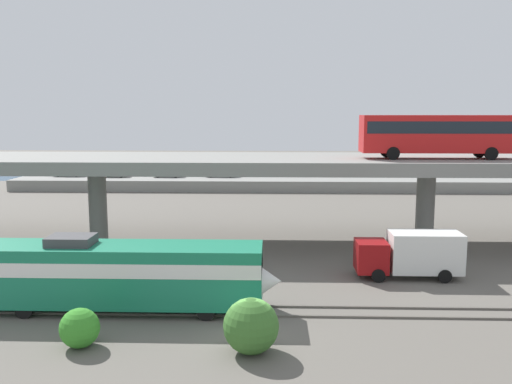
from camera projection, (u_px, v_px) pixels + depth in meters
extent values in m
plane|color=#605B54|center=(249.00, 343.00, 25.61)|extent=(260.00, 260.00, 0.00)
cube|color=#59544C|center=(252.00, 316.00, 28.84)|extent=(110.00, 0.12, 0.12)
cube|color=#59544C|center=(253.00, 306.00, 30.28)|extent=(110.00, 0.12, 0.12)
cube|color=#197A56|center=(121.00, 274.00, 29.50)|extent=(15.43, 3.00, 3.20)
cube|color=white|center=(120.00, 264.00, 29.41)|extent=(15.43, 3.04, 0.77)
cone|color=white|center=(262.00, 281.00, 29.29)|extent=(2.10, 2.85, 2.85)
cube|color=black|center=(233.00, 259.00, 29.17)|extent=(2.10, 2.70, 1.02)
cube|color=#3F3F42|center=(71.00, 240.00, 29.31)|extent=(2.40, 1.80, 0.50)
cylinder|color=black|center=(212.00, 295.00, 30.91)|extent=(0.96, 0.18, 0.96)
cylinder|color=black|center=(206.00, 312.00, 28.24)|extent=(0.96, 0.18, 0.96)
cylinder|color=black|center=(45.00, 293.00, 31.22)|extent=(0.96, 0.18, 0.96)
cylinder|color=black|center=(24.00, 310.00, 28.55)|extent=(0.96, 0.18, 0.96)
cube|color=gray|center=(260.00, 163.00, 44.42)|extent=(96.00, 10.85, 1.03)
cylinder|color=gray|center=(98.00, 205.00, 45.38)|extent=(1.50, 1.50, 6.15)
cylinder|color=gray|center=(425.00, 207.00, 44.50)|extent=(1.50, 1.50, 6.15)
cube|color=red|center=(438.00, 134.00, 42.42)|extent=(12.00, 2.55, 2.90)
cube|color=black|center=(438.00, 127.00, 42.34)|extent=(11.52, 2.59, 0.93)
cube|color=black|center=(362.00, 129.00, 42.56)|extent=(0.08, 2.30, 1.74)
cylinder|color=black|center=(393.00, 153.00, 41.55)|extent=(1.00, 0.26, 1.00)
cylinder|color=black|center=(387.00, 151.00, 43.95)|extent=(1.00, 0.26, 1.00)
cylinder|color=black|center=(491.00, 154.00, 41.31)|extent=(1.00, 0.26, 1.00)
cylinder|color=black|center=(479.00, 151.00, 43.71)|extent=(1.00, 0.26, 1.00)
cube|color=maroon|center=(371.00, 256.00, 35.61)|extent=(2.00, 2.30, 2.00)
cube|color=silver|center=(425.00, 252.00, 35.46)|extent=(4.60, 2.30, 2.60)
cylinder|color=black|center=(378.00, 276.00, 34.67)|extent=(0.88, 0.28, 0.88)
cylinder|color=black|center=(372.00, 266.00, 36.83)|extent=(0.88, 0.28, 0.88)
cylinder|color=black|center=(445.00, 276.00, 34.53)|extent=(0.88, 0.28, 0.88)
cylinder|color=black|center=(435.00, 267.00, 36.69)|extent=(0.88, 0.28, 0.88)
cube|color=gray|center=(266.00, 181.00, 79.88)|extent=(71.16, 13.46, 1.55)
cube|color=silver|center=(246.00, 169.00, 82.66)|extent=(4.49, 1.74, 0.70)
cube|color=#1E232B|center=(244.00, 165.00, 82.58)|extent=(1.97, 1.54, 0.48)
cylinder|color=black|center=(255.00, 171.00, 83.49)|extent=(0.64, 0.20, 0.64)
cylinder|color=black|center=(255.00, 172.00, 81.85)|extent=(0.64, 0.20, 0.64)
cylinder|color=black|center=(237.00, 171.00, 83.58)|extent=(0.64, 0.20, 0.64)
cylinder|color=black|center=(236.00, 172.00, 81.94)|extent=(0.64, 0.20, 0.64)
cube|color=black|center=(300.00, 171.00, 80.22)|extent=(4.65, 1.88, 0.70)
cube|color=#1E232B|center=(302.00, 167.00, 80.13)|extent=(2.05, 1.66, 0.48)
cylinder|color=black|center=(290.00, 174.00, 79.44)|extent=(0.64, 0.20, 0.64)
cylinder|color=black|center=(290.00, 173.00, 81.21)|extent=(0.64, 0.20, 0.64)
cylinder|color=black|center=(310.00, 174.00, 79.34)|extent=(0.64, 0.20, 0.64)
cylinder|color=black|center=(309.00, 173.00, 81.11)|extent=(0.64, 0.20, 0.64)
cube|color=black|center=(221.00, 172.00, 78.48)|extent=(4.52, 1.74, 0.70)
cube|color=#1E232B|center=(223.00, 168.00, 78.39)|extent=(1.99, 1.53, 0.48)
cylinder|color=black|center=(211.00, 175.00, 77.76)|extent=(0.64, 0.20, 0.64)
cylinder|color=black|center=(212.00, 174.00, 79.40)|extent=(0.64, 0.20, 0.64)
cylinder|color=black|center=(230.00, 175.00, 77.67)|extent=(0.64, 0.20, 0.64)
cylinder|color=black|center=(231.00, 174.00, 79.31)|extent=(0.64, 0.20, 0.64)
cube|color=silver|center=(168.00, 172.00, 78.34)|extent=(4.17, 1.83, 0.70)
cube|color=#1E232B|center=(166.00, 168.00, 78.26)|extent=(1.84, 1.61, 0.48)
cylinder|color=black|center=(178.00, 174.00, 79.21)|extent=(0.64, 0.20, 0.64)
cylinder|color=black|center=(176.00, 175.00, 77.49)|extent=(0.64, 0.20, 0.64)
cylinder|color=black|center=(160.00, 174.00, 79.29)|extent=(0.64, 0.20, 0.64)
cylinder|color=black|center=(158.00, 175.00, 77.57)|extent=(0.64, 0.20, 0.64)
cube|color=black|center=(69.00, 172.00, 79.31)|extent=(4.41, 1.87, 0.70)
cube|color=#1E232B|center=(71.00, 168.00, 79.21)|extent=(1.94, 1.64, 0.48)
cylinder|color=black|center=(58.00, 175.00, 78.52)|extent=(0.64, 0.20, 0.64)
cylinder|color=black|center=(63.00, 173.00, 80.28)|extent=(0.64, 0.20, 0.64)
cylinder|color=black|center=(77.00, 175.00, 78.43)|extent=(0.64, 0.20, 0.64)
cylinder|color=black|center=(81.00, 173.00, 80.19)|extent=(0.64, 0.20, 0.64)
cube|color=#9E998C|center=(75.00, 170.00, 81.48)|extent=(4.70, 1.87, 0.70)
cube|color=#1E232B|center=(77.00, 166.00, 81.39)|extent=(2.07, 1.65, 0.48)
cylinder|color=black|center=(64.00, 173.00, 80.70)|extent=(0.64, 0.20, 0.64)
cylinder|color=black|center=(68.00, 172.00, 82.46)|extent=(0.64, 0.20, 0.64)
cylinder|color=black|center=(83.00, 173.00, 80.60)|extent=(0.64, 0.20, 0.64)
cylinder|color=black|center=(87.00, 172.00, 82.36)|extent=(0.64, 0.20, 0.64)
cube|color=#9E998C|center=(114.00, 172.00, 78.47)|extent=(4.09, 1.88, 0.70)
cube|color=#1E232B|center=(113.00, 168.00, 78.39)|extent=(1.80, 1.66, 0.48)
cylinder|color=black|center=(125.00, 174.00, 79.36)|extent=(0.64, 0.20, 0.64)
cylinder|color=black|center=(121.00, 175.00, 77.59)|extent=(0.64, 0.20, 0.64)
cylinder|color=black|center=(107.00, 174.00, 79.45)|extent=(0.64, 0.20, 0.64)
cylinder|color=black|center=(104.00, 175.00, 77.68)|extent=(0.64, 0.20, 0.64)
cube|color=navy|center=(268.00, 170.00, 102.74)|extent=(140.00, 36.00, 0.01)
sphere|color=#358B28|center=(80.00, 328.00, 25.01)|extent=(1.85, 1.85, 1.85)
sphere|color=#396D2B|center=(251.00, 326.00, 24.36)|extent=(2.53, 2.53, 2.53)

